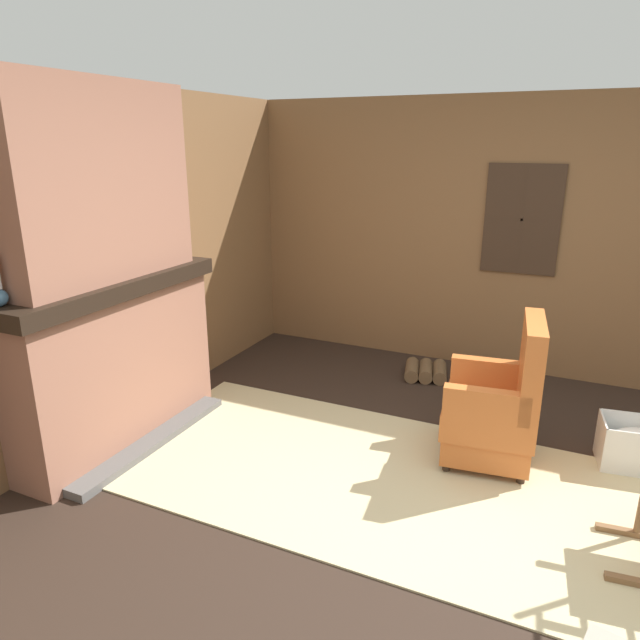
# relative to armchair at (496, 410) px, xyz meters

# --- Properties ---
(ground_plane) EXTENTS (14.00, 14.00, 0.00)m
(ground_plane) POSITION_rel_armchair_xyz_m (-0.13, -0.82, -0.37)
(ground_plane) COLOR #2D2119
(wood_panel_wall_left) EXTENTS (0.06, 5.67, 2.47)m
(wood_panel_wall_left) POSITION_rel_armchair_xyz_m (-2.70, -0.82, 0.86)
(wood_panel_wall_left) COLOR brown
(wood_panel_wall_left) RESTS_ON ground
(wood_panel_wall_back) EXTENTS (5.67, 0.09, 2.47)m
(wood_panel_wall_back) POSITION_rel_armchair_xyz_m (-0.13, 1.74, 0.87)
(wood_panel_wall_back) COLOR brown
(wood_panel_wall_back) RESTS_ON ground
(fireplace_hearth) EXTENTS (0.58, 1.72, 1.20)m
(fireplace_hearth) POSITION_rel_armchair_xyz_m (-2.47, -0.82, 0.22)
(fireplace_hearth) COLOR #93604C
(fireplace_hearth) RESTS_ON ground
(chimney_breast) EXTENTS (0.33, 1.43, 1.25)m
(chimney_breast) POSITION_rel_armchair_xyz_m (-2.48, -0.82, 1.45)
(chimney_breast) COLOR #93604C
(chimney_breast) RESTS_ON fireplace_hearth
(area_rug) EXTENTS (3.70, 1.70, 0.01)m
(area_rug) POSITION_rel_armchair_xyz_m (-0.54, -0.54, -0.36)
(area_rug) COLOR #C6B789
(area_rug) RESTS_ON ground
(armchair) EXTENTS (0.65, 0.69, 1.01)m
(armchair) POSITION_rel_armchair_xyz_m (0.00, 0.00, 0.00)
(armchair) COLOR #C6662D
(armchair) RESTS_ON ground
(firewood_stack) EXTENTS (0.45, 0.43, 0.12)m
(firewood_stack) POSITION_rel_armchair_xyz_m (-0.78, 1.20, -0.31)
(firewood_stack) COLOR brown
(firewood_stack) RESTS_ON ground
(laundry_basket) EXTENTS (0.53, 0.38, 0.32)m
(laundry_basket) POSITION_rel_armchair_xyz_m (0.89, 0.30, -0.21)
(laundry_basket) COLOR white
(laundry_basket) RESTS_ON ground
(storage_case) EXTENTS (0.15, 0.22, 0.12)m
(storage_case) POSITION_rel_armchair_xyz_m (-2.52, -0.65, 0.89)
(storage_case) COLOR gray
(storage_case) RESTS_ON fireplace_hearth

